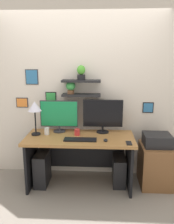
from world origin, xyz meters
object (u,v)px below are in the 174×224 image
(computer_mouse, at_px, (106,140))
(desk_lamp, at_px, (35,108))
(computer_tower_left, at_px, (42,169))
(pen_cup, at_px, (47,131))
(desk, at_px, (80,149))
(coffee_mug, at_px, (77,132))
(keyboard, at_px, (80,140))
(monitor_left, at_px, (59,115))
(cell_phone, at_px, (129,143))
(computer_tower_right, at_px, (119,170))
(monitor_right, at_px, (103,115))
(drawer_cabinet, at_px, (155,165))
(printer, at_px, (157,140))

(computer_mouse, height_order, desk_lamp, desk_lamp)
(computer_tower_left, bearing_deg, pen_cup, 37.86)
(desk, relative_size, coffee_mug, 16.98)
(computer_mouse, bearing_deg, keyboard, 176.98)
(monitor_left, relative_size, keyboard, 1.28)
(cell_phone, xyz_separation_m, computer_tower_right, (-0.09, 0.31, -0.55))
(computer_tower_left, bearing_deg, desk, 4.34)
(monitor_left, bearing_deg, monitor_right, 0.00)
(drawer_cabinet, height_order, printer, printer)
(computer_tower_right, bearing_deg, desk, -177.46)
(cell_phone, distance_m, pen_cup, 1.18)
(monitor_left, bearing_deg, computer_mouse, -29.09)
(keyboard, bearing_deg, monitor_right, 49.97)
(desk, height_order, monitor_left, monitor_left)
(printer, relative_size, computer_tower_left, 0.80)
(computer_mouse, xyz_separation_m, desk_lamp, (-1.00, 0.21, 0.37))
(printer, bearing_deg, monitor_left, 174.35)
(monitor_right, distance_m, cell_phone, 0.62)
(monitor_left, distance_m, printer, 1.46)
(pen_cup, relative_size, printer, 0.26)
(cell_phone, xyz_separation_m, pen_cup, (-1.14, 0.30, 0.05))
(cell_phone, relative_size, computer_tower_right, 0.33)
(drawer_cabinet, height_order, computer_tower_left, drawer_cabinet)
(monitor_right, relative_size, coffee_mug, 6.46)
(coffee_mug, bearing_deg, computer_tower_left, -174.27)
(cell_phone, bearing_deg, desk, 156.65)
(computer_mouse, bearing_deg, computer_tower_right, 48.64)
(drawer_cabinet, bearing_deg, monitor_right, 169.71)
(printer, height_order, computer_tower_right, printer)
(computer_mouse, relative_size, drawer_cabinet, 0.15)
(monitor_left, height_order, drawer_cabinet, monitor_left)
(coffee_mug, bearing_deg, cell_phone, -22.40)
(keyboard, bearing_deg, computer_tower_right, 22.00)
(computer_mouse, height_order, computer_tower_left, computer_mouse)
(monitor_left, height_order, cell_phone, monitor_left)
(pen_cup, height_order, drawer_cabinet, pen_cup)
(drawer_cabinet, bearing_deg, cell_phone, -145.16)
(desk, distance_m, cell_phone, 0.75)
(monitor_left, height_order, desk_lamp, desk_lamp)
(monitor_left, relative_size, cell_phone, 4.01)
(drawer_cabinet, relative_size, printer, 1.60)
(monitor_left, distance_m, computer_tower_left, 0.83)
(monitor_left, bearing_deg, pen_cup, -137.29)
(monitor_left, xyz_separation_m, drawer_cabinet, (1.42, -0.14, -0.70))
(computer_tower_right, bearing_deg, computer_tower_left, -176.57)
(desk, height_order, computer_tower_left, desk)
(computer_mouse, bearing_deg, monitor_left, 150.91)
(computer_mouse, height_order, drawer_cabinet, computer_mouse)
(computer_tower_right, bearing_deg, cell_phone, -73.62)
(monitor_right, height_order, cell_phone, monitor_right)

